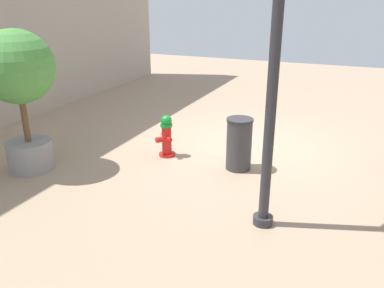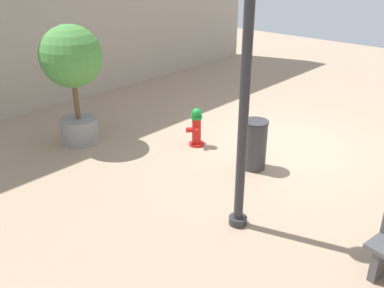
# 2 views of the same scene
# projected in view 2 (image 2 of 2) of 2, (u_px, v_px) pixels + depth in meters

# --- Properties ---
(ground_plane) EXTENTS (23.40, 23.40, 0.00)m
(ground_plane) POSITION_uv_depth(u_px,v_px,m) (281.00, 145.00, 9.09)
(ground_plane) COLOR tan
(fire_hydrant) EXTENTS (0.37, 0.37, 0.84)m
(fire_hydrant) POSITION_uv_depth(u_px,v_px,m) (196.00, 127.00, 8.93)
(fire_hydrant) COLOR red
(fire_hydrant) RESTS_ON ground_plane
(planter_tree) EXTENTS (1.27, 1.27, 2.53)m
(planter_tree) POSITION_uv_depth(u_px,v_px,m) (72.00, 68.00, 8.59)
(planter_tree) COLOR gray
(planter_tree) RESTS_ON ground_plane
(street_lamp) EXTENTS (0.36, 0.36, 3.84)m
(street_lamp) POSITION_uv_depth(u_px,v_px,m) (246.00, 72.00, 5.48)
(street_lamp) COLOR #2D2D33
(street_lamp) RESTS_ON ground_plane
(trash_bin) EXTENTS (0.49, 0.49, 0.97)m
(trash_bin) POSITION_uv_depth(u_px,v_px,m) (254.00, 145.00, 7.96)
(trash_bin) COLOR #38383D
(trash_bin) RESTS_ON ground_plane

